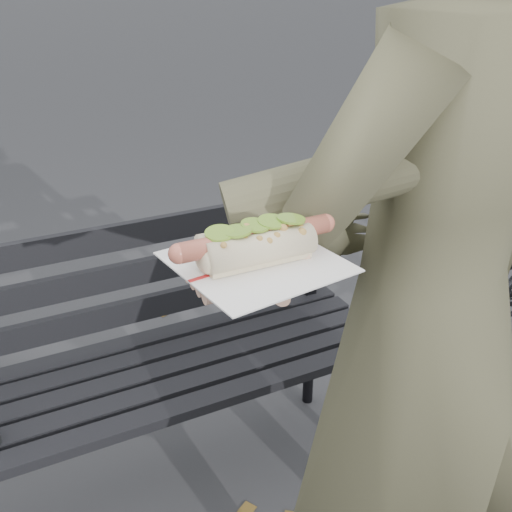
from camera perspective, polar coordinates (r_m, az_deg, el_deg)
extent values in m
cylinder|color=black|center=(2.09, 10.07, -13.97)|extent=(0.04, 0.04, 0.45)
cylinder|color=black|center=(2.31, 5.11, -9.23)|extent=(0.04, 0.04, 0.45)
cube|color=black|center=(1.69, -8.44, -14.60)|extent=(1.50, 0.07, 0.03)
cube|color=black|center=(1.76, -9.42, -12.84)|extent=(1.50, 0.07, 0.03)
cube|color=black|center=(1.83, -10.31, -11.21)|extent=(1.50, 0.07, 0.03)
cube|color=black|center=(1.90, -11.12, -9.69)|extent=(1.50, 0.07, 0.03)
cube|color=black|center=(1.97, -11.87, -8.28)|extent=(1.50, 0.07, 0.03)
cube|color=black|center=(2.10, 5.31, 0.99)|extent=(0.04, 0.03, 0.42)
cube|color=black|center=(1.94, -12.40, -5.26)|extent=(1.50, 0.02, 0.08)
cube|color=black|center=(1.87, -12.77, -1.86)|extent=(1.50, 0.02, 0.08)
cube|color=black|center=(1.82, -13.17, 1.76)|extent=(1.50, 0.02, 0.08)
imported|color=#4F4D35|center=(1.18, 15.90, -6.07)|extent=(0.77, 0.57, 1.90)
cylinder|color=#4F4D35|center=(0.94, 12.20, 8.10)|extent=(0.51, 0.23, 0.19)
cylinder|color=#D8A384|center=(0.78, 2.32, -0.45)|extent=(0.09, 0.08, 0.07)
ellipsoid|color=#D8A384|center=(0.75, 0.00, -1.71)|extent=(0.10, 0.11, 0.03)
cylinder|color=#D8A384|center=(0.71, -2.91, -3.51)|extent=(0.06, 0.02, 0.02)
cylinder|color=#D8A384|center=(0.72, -3.55, -2.80)|extent=(0.06, 0.02, 0.02)
cylinder|color=#D8A384|center=(0.74, -4.16, -2.13)|extent=(0.06, 0.02, 0.02)
cylinder|color=#D8A384|center=(0.76, -4.75, -1.49)|extent=(0.06, 0.02, 0.02)
cylinder|color=#D8A384|center=(0.71, 2.69, -3.25)|extent=(0.04, 0.05, 0.02)
cube|color=white|center=(0.75, 0.00, -0.55)|extent=(0.21, 0.21, 0.00)
cube|color=#B21E1E|center=(0.74, 0.00, -0.44)|extent=(0.19, 0.03, 0.00)
cylinder|color=#BC5E48|center=(0.73, 0.00, 1.76)|extent=(0.20, 0.02, 0.02)
sphere|color=#BC5E48|center=(0.70, -7.38, 0.22)|extent=(0.02, 0.02, 0.02)
sphere|color=#BC5E48|center=(0.78, 6.62, 3.11)|extent=(0.02, 0.02, 0.02)
sphere|color=#9E6B2D|center=(0.74, 0.90, 2.86)|extent=(0.01, 0.01, 0.01)
sphere|color=#9E6B2D|center=(0.74, 2.08, 2.69)|extent=(0.01, 0.01, 0.01)
sphere|color=#9E6B2D|center=(0.69, -3.10, 1.05)|extent=(0.01, 0.01, 0.01)
sphere|color=#9E6B2D|center=(0.77, 3.31, 3.20)|extent=(0.01, 0.01, 0.01)
sphere|color=#9E6B2D|center=(0.74, 1.13, 2.67)|extent=(0.01, 0.01, 0.01)
sphere|color=#9E6B2D|center=(0.74, 0.49, 2.11)|extent=(0.01, 0.01, 0.01)
sphere|color=#9E6B2D|center=(0.71, -2.76, 1.40)|extent=(0.01, 0.01, 0.01)
sphere|color=#9E6B2D|center=(0.74, 4.35, 2.16)|extent=(0.01, 0.01, 0.01)
sphere|color=#9E6B2D|center=(0.72, 1.99, 1.90)|extent=(0.01, 0.01, 0.01)
sphere|color=#9E6B2D|center=(0.71, 1.24, 1.37)|extent=(0.01, 0.01, 0.01)
sphere|color=#9E6B2D|center=(0.71, 0.33, 1.64)|extent=(0.01, 0.01, 0.01)
sphere|color=#9E6B2D|center=(0.74, 3.16, 3.00)|extent=(0.01, 0.01, 0.01)
sphere|color=#9E6B2D|center=(0.77, 2.71, 3.46)|extent=(0.01, 0.01, 0.01)
sphere|color=#9E6B2D|center=(0.73, 2.59, 2.62)|extent=(0.01, 0.01, 0.01)
sphere|color=#9E6B2D|center=(0.74, 4.32, 2.73)|extent=(0.01, 0.01, 0.01)
sphere|color=#9E6B2D|center=(0.71, -1.02, 1.43)|extent=(0.01, 0.01, 0.01)
sphere|color=#9E6B2D|center=(0.76, 2.93, 3.67)|extent=(0.01, 0.01, 0.01)
sphere|color=#9E6B2D|center=(0.72, -1.29, 2.20)|extent=(0.01, 0.01, 0.01)
sphere|color=#9E6B2D|center=(0.75, 0.71, 2.65)|extent=(0.01, 0.01, 0.01)
sphere|color=#9E6B2D|center=(0.75, 3.32, 2.95)|extent=(0.01, 0.01, 0.01)
sphere|color=#9E6B2D|center=(0.71, -3.52, 1.43)|extent=(0.01, 0.01, 0.01)
sphere|color=#9E6B2D|center=(0.73, -2.00, 2.44)|extent=(0.01, 0.01, 0.01)
sphere|color=#9E6B2D|center=(0.73, -0.93, 2.58)|extent=(0.01, 0.01, 0.01)
sphere|color=#9E6B2D|center=(0.76, 0.50, 3.05)|extent=(0.01, 0.01, 0.01)
sphere|color=#9E6B2D|center=(0.74, 3.94, 2.35)|extent=(0.01, 0.01, 0.01)
sphere|color=#9E6B2D|center=(0.73, -3.38, 2.31)|extent=(0.01, 0.01, 0.01)
cylinder|color=olive|center=(0.71, -3.48, 2.20)|extent=(0.04, 0.04, 0.01)
cylinder|color=olive|center=(0.71, -1.81, 2.40)|extent=(0.04, 0.04, 0.01)
cylinder|color=olive|center=(0.73, -0.07, 2.97)|extent=(0.04, 0.04, 0.01)
cylinder|color=olive|center=(0.74, 1.54, 3.32)|extent=(0.04, 0.04, 0.01)
cylinder|color=olive|center=(0.74, 3.37, 3.56)|extent=(0.04, 0.04, 0.01)
cube|color=brown|center=(2.34, 16.66, -16.92)|extent=(0.07, 0.08, 0.00)
cube|color=brown|center=(2.92, 0.94, -6.09)|extent=(0.09, 0.08, 0.00)
cube|color=brown|center=(3.01, -8.97, -5.30)|extent=(0.08, 0.10, 0.00)
cube|color=brown|center=(2.29, 6.63, -16.80)|extent=(0.05, 0.05, 0.00)
cube|color=brown|center=(2.06, -0.95, -23.07)|extent=(0.07, 0.07, 0.00)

